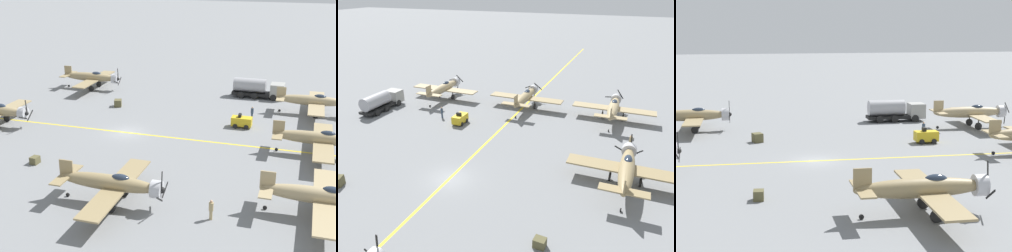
# 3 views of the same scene
# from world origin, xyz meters

# --- Properties ---
(ground_plane) EXTENTS (400.00, 400.00, 0.00)m
(ground_plane) POSITION_xyz_m (0.00, 0.00, 0.00)
(ground_plane) COLOR slate
(taxiway_stripe) EXTENTS (0.30, 160.00, 0.01)m
(taxiway_stripe) POSITION_xyz_m (0.00, 0.00, 0.00)
(taxiway_stripe) COLOR yellow
(taxiway_stripe) RESTS_ON ground
(airplane_far_left) EXTENTS (12.00, 9.98, 3.65)m
(airplane_far_left) POSITION_xyz_m (-14.43, 22.16, 2.01)
(airplane_far_left) COLOR tan
(airplane_far_left) RESTS_ON ground
(airplane_mid_right) EXTENTS (12.00, 9.98, 3.80)m
(airplane_mid_right) POSITION_xyz_m (17.21, 5.75, 2.01)
(airplane_mid_right) COLOR #927D54
(airplane_mid_right) RESTS_ON ground
(airplane_far_right) EXTENTS (12.00, 9.98, 3.65)m
(airplane_far_right) POSITION_xyz_m (14.25, 23.24, 2.01)
(airplane_far_right) COLOR tan
(airplane_far_right) RESTS_ON ground
(airplane_far_center) EXTENTS (12.00, 9.98, 3.65)m
(airplane_far_center) POSITION_xyz_m (0.49, 23.03, 2.01)
(airplane_far_center) COLOR #9C875E
(airplane_far_center) RESTS_ON ground
(fuel_tanker) EXTENTS (2.67, 8.00, 2.98)m
(fuel_tanker) POSITION_xyz_m (-20.88, 13.76, 1.51)
(fuel_tanker) COLOR black
(fuel_tanker) RESTS_ON ground
(tow_tractor) EXTENTS (1.57, 2.60, 1.79)m
(tow_tractor) POSITION_xyz_m (-6.30, 13.43, 0.79)
(tow_tractor) COLOR gold
(tow_tractor) RESTS_ON ground
(ground_crew_walking) EXTENTS (0.38, 0.38, 1.76)m
(ground_crew_walking) POSITION_xyz_m (-9.92, 14.28, 0.96)
(ground_crew_walking) COLOR #334256
(ground_crew_walking) RESTS_ON ground
(ground_crew_inspecting) EXTENTS (0.40, 0.40, 1.82)m
(ground_crew_inspecting) POSITION_xyz_m (17.25, 14.55, 0.99)
(ground_crew_inspecting) COLOR tan
(ground_crew_inspecting) RESTS_ON ground
(supply_crate_by_tanker) EXTENTS (1.00, 0.85, 0.79)m
(supply_crate_by_tanker) POSITION_xyz_m (11.67, -5.73, 0.39)
(supply_crate_by_tanker) COLOR brown
(supply_crate_by_tanker) RESTS_ON ground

